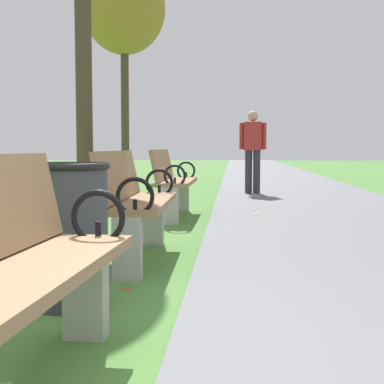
{
  "coord_description": "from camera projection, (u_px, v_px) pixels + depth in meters",
  "views": [
    {
      "loc": [
        0.29,
        -1.82,
        0.93
      ],
      "look_at": [
        -0.05,
        3.04,
        0.55
      ],
      "focal_mm": 53.94,
      "sensor_mm": 36.0,
      "label": 1
    }
  ],
  "objects": [
    {
      "name": "tree_2",
      "position": [
        124.0,
        10.0,
        12.71
      ],
      "size": [
        1.82,
        1.82,
        4.98
      ],
      "color": "#4C3D2D",
      "rests_on": "ground"
    },
    {
      "name": "park_bench_3",
      "position": [
        173.0,
        181.0,
        7.63
      ],
      "size": [
        0.48,
        1.6,
        0.9
      ],
      "color": "#93704C",
      "rests_on": "ground"
    },
    {
      "name": "scattered_leaves",
      "position": [
        219.0,
        277.0,
        4.07
      ],
      "size": [
        5.24,
        10.35,
        0.02
      ],
      "color": "#AD6B23",
      "rests_on": "ground"
    },
    {
      "name": "park_bench_2",
      "position": [
        136.0,
        201.0,
        4.73
      ],
      "size": [
        0.5,
        1.61,
        0.9
      ],
      "color": "#93704C",
      "rests_on": "ground"
    },
    {
      "name": "pedestrian_walking",
      "position": [
        253.0,
        147.0,
        11.35
      ],
      "size": [
        0.53,
        0.25,
        1.62
      ],
      "color": "#2D2D38",
      "rests_on": "paved_walkway"
    },
    {
      "name": "paved_walkway",
      "position": [
        270.0,
        174.0,
        19.69
      ],
      "size": [
        3.14,
        44.0,
        0.02
      ],
      "primitive_type": "cube",
      "color": "slate",
      "rests_on": "ground"
    },
    {
      "name": "trash_bin",
      "position": [
        70.0,
        234.0,
        3.35
      ],
      "size": [
        0.48,
        0.48,
        0.84
      ],
      "color": "#38383D",
      "rests_on": "ground"
    },
    {
      "name": "park_bench_1",
      "position": [
        8.0,
        272.0,
        2.05
      ],
      "size": [
        0.55,
        1.62,
        0.9
      ],
      "color": "#93704C",
      "rests_on": "ground"
    }
  ]
}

